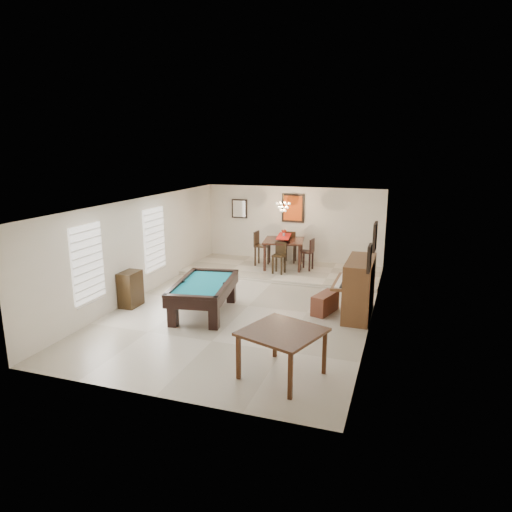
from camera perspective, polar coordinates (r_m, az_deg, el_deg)
The scene contains 25 objects.
ground_plane at distance 11.53m, azimuth -0.96°, elevation -6.28°, with size 6.00×9.00×0.02m, color beige.
wall_back at distance 15.38m, azimuth 4.64°, elevation 3.79°, with size 6.00×0.04×2.60m, color silver.
wall_front at distance 7.26m, azimuth -13.06°, elevation -7.87°, with size 6.00×0.04×2.60m, color silver.
wall_left at distance 12.46m, azimuth -14.11°, elevation 1.09°, with size 0.04×9.00×2.60m, color silver.
wall_right at distance 10.56m, azimuth 14.55°, elevation -1.16°, with size 0.04×9.00×2.60m, color silver.
ceiling at distance 10.92m, azimuth -1.01°, elevation 6.71°, with size 6.00×9.00×0.04m, color white.
dining_step at distance 14.47m, azimuth 3.35°, elevation -1.85°, with size 6.00×2.50×0.12m, color beige.
window_left_front at distance 10.68m, azimuth -20.31°, elevation -0.86°, with size 0.06×1.00×1.70m, color white.
window_left_rear at distance 12.92m, azimuth -12.60°, elevation 2.07°, with size 0.06×1.00×1.70m, color white.
pool_table at distance 10.98m, azimuth -6.51°, elevation -5.27°, with size 1.22×2.25×0.75m, color black, non-canonical shape.
square_table at distance 8.06m, azimuth 3.27°, elevation -12.06°, with size 1.23×1.23×0.85m, color #361C0D, non-canonical shape.
upright_piano at distance 10.96m, azimuth 11.94°, elevation -3.84°, with size 0.92×1.64×1.36m, color brown, non-canonical shape.
piano_bench at distance 11.12m, azimuth 8.62°, elevation -5.84°, with size 0.33×0.86×0.48m, color brown.
apothecary_chest at distance 11.79m, azimuth -15.42°, elevation -4.00°, with size 0.40×0.59×0.89m, color black.
dining_table at distance 14.53m, azimuth 3.48°, elevation 0.53°, with size 1.23×1.23×1.02m, color black, non-canonical shape.
flower_vase at distance 14.40m, azimuth 3.51°, elevation 2.91°, with size 0.13×0.13×0.22m, color #A1200D, non-canonical shape.
dining_chair_south at distance 13.85m, azimuth 2.89°, elevation -0.26°, with size 0.35×0.35×0.95m, color black, non-canonical shape.
dining_chair_north at distance 15.18m, azimuth 4.29°, elevation 1.19°, with size 0.40×0.40×1.07m, color black, non-canonical shape.
dining_chair_west at distance 14.76m, azimuth 0.73°, elevation 0.95°, with size 0.41×0.41×1.11m, color black, non-canonical shape.
dining_chair_east at distance 14.31m, azimuth 6.36°, elevation 0.22°, with size 0.37×0.37×0.99m, color black, non-canonical shape.
chandelier at distance 14.00m, azimuth 3.41°, elevation 6.57°, with size 0.44×0.44×0.60m, color #FFE5B2, non-canonical shape.
back_painting at distance 15.25m, azimuth 4.65°, elevation 5.99°, with size 0.75×0.06×0.95m, color #D84C14.
back_mirror at distance 15.82m, azimuth -2.08°, elevation 5.94°, with size 0.55×0.06×0.65m, color white.
right_picture_upper at distance 10.73m, azimuth 14.65°, elevation 2.35°, with size 0.06×0.55×0.65m, color slate.
right_picture_lower at distance 9.50m, azimuth 13.99°, elevation -0.27°, with size 0.06×0.45×0.55m, color gray.
Camera 1 is at (3.63, -10.21, 3.92)m, focal length 32.00 mm.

